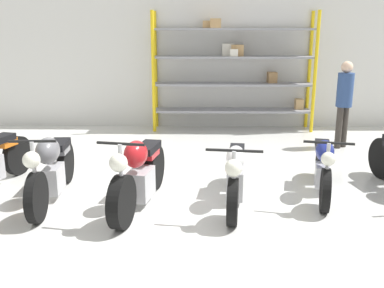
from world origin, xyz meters
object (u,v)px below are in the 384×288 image
at_px(motorcycle_blue, 323,165).
at_px(motorcycle_white, 235,174).
at_px(motorcycle_grey, 52,167).
at_px(person_browsing, 344,97).
at_px(motorcycle_red, 139,174).
at_px(shelving_rack, 234,68).

bearing_deg(motorcycle_blue, motorcycle_white, -62.45).
bearing_deg(motorcycle_grey, person_browsing, 117.33).
distance_m(motorcycle_grey, motorcycle_white, 2.59).
distance_m(motorcycle_grey, motorcycle_red, 1.28).
bearing_deg(motorcycle_grey, shelving_rack, 144.67).
relative_size(motorcycle_grey, motorcycle_red, 1.04).
bearing_deg(person_browsing, motorcycle_white, 105.40).
bearing_deg(motorcycle_blue, motorcycle_red, -67.12).
distance_m(motorcycle_red, person_browsing, 4.94).
relative_size(motorcycle_red, person_browsing, 1.16).
bearing_deg(shelving_rack, motorcycle_red, -108.82).
bearing_deg(shelving_rack, motorcycle_white, -93.92).
bearing_deg(motorcycle_blue, motorcycle_grey, -73.28).
bearing_deg(motorcycle_grey, motorcycle_white, 85.58).
xyz_separation_m(shelving_rack, motorcycle_blue, (0.99, -4.33, -1.05)).
bearing_deg(motorcycle_white, motorcycle_blue, 112.22).
bearing_deg(person_browsing, motorcycle_red, 94.28).
height_order(motorcycle_grey, person_browsing, person_browsing).
xyz_separation_m(motorcycle_red, motorcycle_white, (1.32, 0.14, -0.03)).
xyz_separation_m(shelving_rack, motorcycle_red, (-1.65, -4.83, -1.04)).
distance_m(motorcycle_grey, person_browsing, 5.86).
relative_size(shelving_rack, person_browsing, 2.17).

